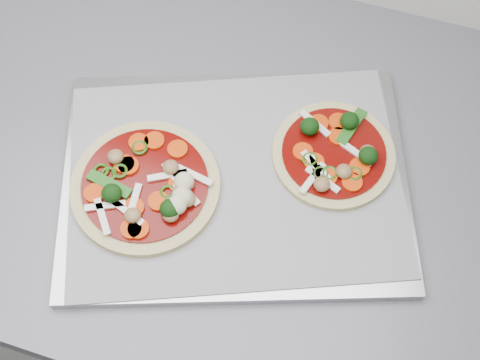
% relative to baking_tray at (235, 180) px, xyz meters
% --- Properties ---
extents(baking_tray, '(0.50, 0.43, 0.01)m').
position_rel_baking_tray_xyz_m(baking_tray, '(0.00, 0.00, 0.00)').
color(baking_tray, '#9B9BA1').
rests_on(baking_tray, countertop).
extents(parchment, '(0.48, 0.42, 0.00)m').
position_rel_baking_tray_xyz_m(parchment, '(0.00, 0.00, 0.01)').
color(parchment, gray).
rests_on(parchment, baking_tray).
extents(pizza_left, '(0.23, 0.23, 0.03)m').
position_rel_baking_tray_xyz_m(pizza_left, '(-0.09, -0.05, 0.02)').
color(pizza_left, tan).
rests_on(pizza_left, parchment).
extents(pizza_right, '(0.21, 0.21, 0.03)m').
position_rel_baking_tray_xyz_m(pizza_right, '(0.11, 0.06, 0.02)').
color(pizza_right, tan).
rests_on(pizza_right, parchment).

